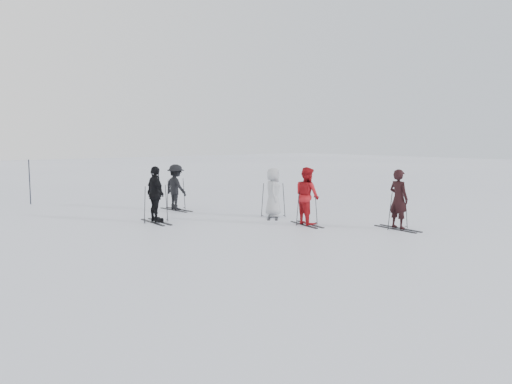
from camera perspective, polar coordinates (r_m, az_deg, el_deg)
ground at (r=16.92m, az=2.16°, el=-3.65°), size 120.00×120.00×0.00m
skier_near_dark at (r=16.43m, az=15.98°, el=-0.86°), size 0.51×0.73×1.88m
skier_red at (r=16.65m, az=5.87°, el=-0.52°), size 0.90×1.06×1.91m
skier_grey at (r=18.30m, az=1.98°, el=-0.10°), size 1.01×1.02×1.78m
skier_uphill_left at (r=17.40m, az=-11.40°, el=-0.32°), size 0.53×1.14×1.91m
skier_uphill_far at (r=20.31m, az=-9.15°, el=0.50°), size 0.77×1.23×1.81m
skis_near_dark at (r=16.47m, az=15.94°, el=-1.95°), size 1.79×1.07×1.25m
skis_red at (r=16.69m, az=5.85°, el=-1.75°), size 1.77×1.19×1.18m
skis_grey at (r=18.33m, az=1.98°, el=-0.86°), size 1.93×1.89×1.29m
skis_uphill_left at (r=17.43m, az=-11.38°, el=-1.29°), size 1.86×1.06×1.32m
skis_uphill_far at (r=20.34m, az=-9.13°, el=-0.21°), size 1.87×1.10×1.31m
piste_marker at (r=23.96m, az=-24.45°, el=1.05°), size 0.05×0.05×1.97m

